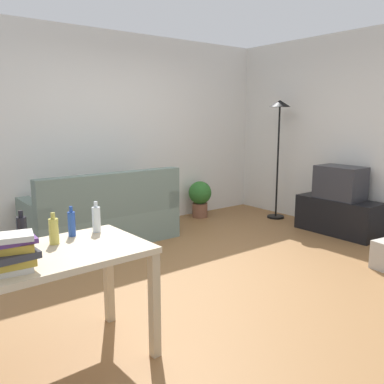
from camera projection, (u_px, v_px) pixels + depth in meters
The scene contains 14 objects.
ground_plane at pixel (214, 273), 4.17m from camera, with size 5.20×4.40×0.02m, color olive.
wall_rear at pixel (111, 133), 5.64m from camera, with size 5.20×0.10×2.70m, color silver.
wall_right at pixel (361, 133), 5.49m from camera, with size 0.10×4.40×2.70m, color silver.
couch at pixel (104, 219), 5.08m from camera, with size 1.82×0.84×0.92m.
tv_stand at pixel (338, 216), 5.51m from camera, with size 0.44×1.10×0.48m.
tv at pixel (340, 183), 5.43m from camera, with size 0.41×0.60×0.44m.
torchiere_lamp at pixel (279, 127), 6.14m from camera, with size 0.32×0.32×1.81m.
desk at pixel (49, 270), 2.48m from camera, with size 1.22×0.74×0.76m.
potted_plant at pixel (200, 196), 6.39m from camera, with size 0.36×0.36×0.57m.
bottle_dark at pixel (22, 233), 2.48m from camera, with size 0.06×0.06×0.25m.
bottle_squat at pixel (54, 231), 2.61m from camera, with size 0.06×0.06×0.21m.
bottle_blue at pixel (72, 223), 2.79m from camera, with size 0.05×0.05×0.21m.
bottle_clear at pixel (96, 219), 2.89m from camera, with size 0.06×0.06×0.22m.
book_stack at pixel (12, 253), 2.15m from camera, with size 0.27×0.22×0.21m.
Camera 1 is at (-2.59, -2.99, 1.57)m, focal length 38.06 mm.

